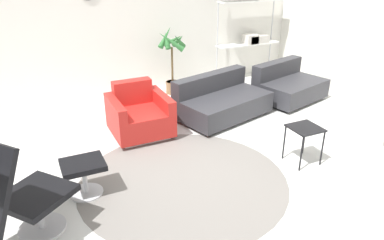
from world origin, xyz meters
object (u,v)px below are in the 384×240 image
(ottoman, at_px, (84,171))
(couch_low, at_px, (221,102))
(side_table, at_px, (305,132))
(armchair_red, at_px, (139,116))
(potted_plant, at_px, (172,59))
(shelf_unit, at_px, (252,15))
(couch_second, at_px, (288,87))

(ottoman, height_order, couch_low, couch_low)
(ottoman, distance_m, side_table, 2.62)
(armchair_red, xyz_separation_m, potted_plant, (1.09, 1.38, 0.38))
(armchair_red, height_order, shelf_unit, shelf_unit)
(armchair_red, bearing_deg, couch_second, -176.18)
(armchair_red, xyz_separation_m, side_table, (1.59, -1.62, 0.14))
(couch_second, relative_size, potted_plant, 1.09)
(armchair_red, distance_m, potted_plant, 1.80)
(ottoman, height_order, shelf_unit, shelf_unit)
(couch_second, bearing_deg, couch_low, -9.49)
(couch_low, relative_size, shelf_unit, 0.83)
(side_table, bearing_deg, couch_low, 97.31)
(couch_low, height_order, shelf_unit, shelf_unit)
(couch_second, xyz_separation_m, side_table, (-1.22, -1.83, 0.17))
(armchair_red, relative_size, couch_second, 0.60)
(couch_low, bearing_deg, ottoman, 11.98)
(couch_second, height_order, side_table, couch_second)
(couch_second, relative_size, side_table, 2.80)
(side_table, bearing_deg, potted_plant, 99.39)
(potted_plant, bearing_deg, side_table, -80.61)
(ottoman, distance_m, armchair_red, 1.53)
(ottoman, height_order, side_table, side_table)
(potted_plant, relative_size, shelf_unit, 0.63)
(couch_second, distance_m, side_table, 2.20)
(couch_low, distance_m, potted_plant, 1.41)
(side_table, bearing_deg, armchair_red, 134.38)
(side_table, relative_size, shelf_unit, 0.24)
(ottoman, relative_size, shelf_unit, 0.23)
(couch_second, bearing_deg, shelf_unit, -110.07)
(armchair_red, distance_m, couch_second, 2.81)
(couch_second, distance_m, shelf_unit, 1.77)
(side_table, bearing_deg, ottoman, 169.97)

